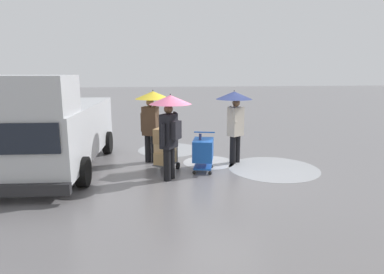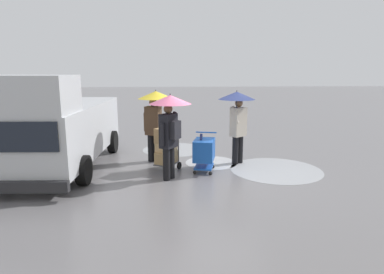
% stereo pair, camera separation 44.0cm
% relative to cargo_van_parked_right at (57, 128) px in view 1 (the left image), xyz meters
% --- Properties ---
extents(ground_plane, '(90.00, 90.00, 0.00)m').
position_rel_cargo_van_parked_right_xyz_m(ground_plane, '(-4.20, 0.66, -1.18)').
color(ground_plane, slate).
extents(slush_patch_near_cluster, '(1.53, 1.53, 0.01)m').
position_rel_cargo_van_parked_right_xyz_m(slush_patch_near_cluster, '(-4.20, -0.27, -1.18)').
color(slush_patch_near_cluster, '#ADAFB5').
rests_on(slush_patch_near_cluster, ground).
extents(slush_patch_mid_street, '(2.50, 2.50, 0.01)m').
position_rel_cargo_van_parked_right_xyz_m(slush_patch_mid_street, '(-5.88, 0.59, -1.18)').
color(slush_patch_mid_street, '#999BA0').
rests_on(slush_patch_mid_street, ground).
extents(slush_patch_far_side, '(2.13, 2.13, 0.01)m').
position_rel_cargo_van_parked_right_xyz_m(slush_patch_far_side, '(-3.12, -2.02, -1.18)').
color(slush_patch_far_side, '#999BA0').
rests_on(slush_patch_far_side, ground).
extents(cargo_van_parked_right, '(2.42, 5.44, 2.60)m').
position_rel_cargo_van_parked_right_xyz_m(cargo_van_parked_right, '(0.00, 0.00, 0.00)').
color(cargo_van_parked_right, '#B7BABF').
rests_on(cargo_van_parked_right, ground).
extents(shopping_cart_vendor, '(0.73, 0.93, 1.04)m').
position_rel_cargo_van_parked_right_xyz_m(shopping_cart_vendor, '(-3.89, 0.56, -0.61)').
color(shopping_cart_vendor, '#1951B2').
rests_on(shopping_cart_vendor, ground).
extents(hand_dolly_boxes, '(0.78, 0.86, 1.32)m').
position_rel_cargo_van_parked_right_xyz_m(hand_dolly_boxes, '(-2.87, 0.45, -0.51)').
color(hand_dolly_boxes, '#515156').
rests_on(hand_dolly_boxes, ground).
extents(pedestrian_pink_side, '(1.04, 1.04, 2.15)m').
position_rel_cargo_van_parked_right_xyz_m(pedestrian_pink_side, '(-2.55, -0.51, 0.41)').
color(pedestrian_pink_side, black).
rests_on(pedestrian_pink_side, ground).
extents(pedestrian_black_side, '(1.04, 1.04, 2.15)m').
position_rel_cargo_van_parked_right_xyz_m(pedestrian_black_side, '(-2.97, 1.11, 0.39)').
color(pedestrian_black_side, black).
rests_on(pedestrian_black_side, ground).
extents(pedestrian_white_side, '(1.04, 1.04, 2.15)m').
position_rel_cargo_van_parked_right_xyz_m(pedestrian_white_side, '(-4.91, -0.11, 0.41)').
color(pedestrian_white_side, black).
rests_on(pedestrian_white_side, ground).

